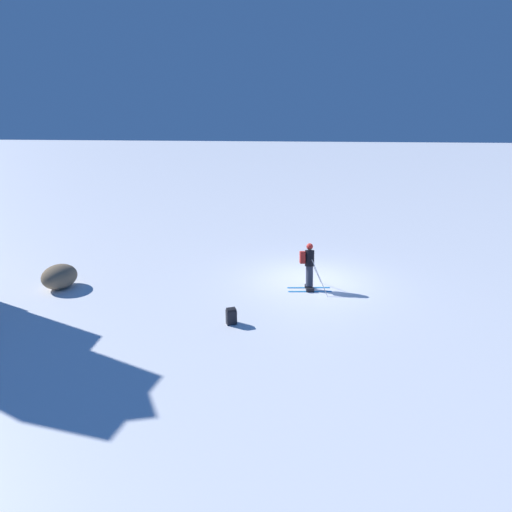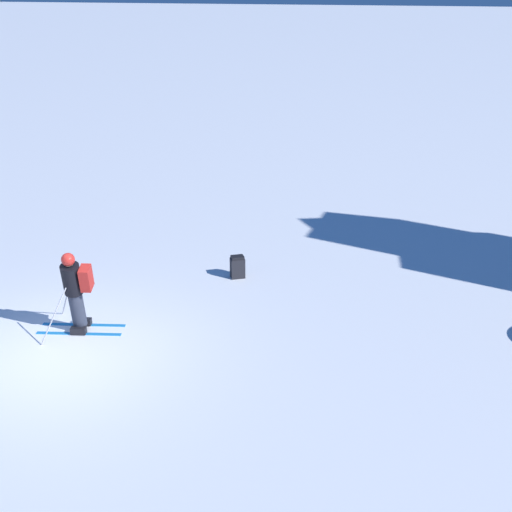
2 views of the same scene
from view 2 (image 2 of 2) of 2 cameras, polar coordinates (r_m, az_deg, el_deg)
ground_plane at (r=12.98m, az=-15.71°, el=-7.58°), size 300.00×300.00×0.00m
skier at (r=13.14m, az=-14.26°, el=-2.56°), size 1.27×1.63×1.69m
spare_backpack at (r=15.45m, az=-1.49°, el=-0.88°), size 0.34×0.37×0.50m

